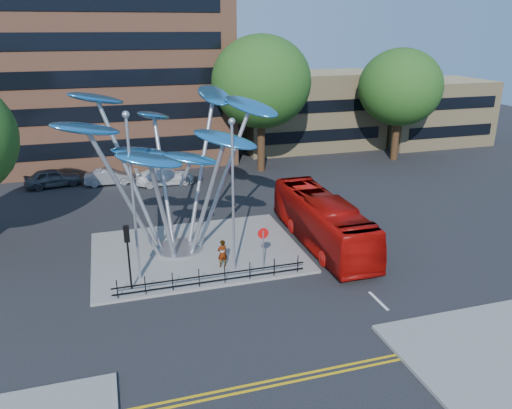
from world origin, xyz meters
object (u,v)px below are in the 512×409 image
object	(u,v)px
leaf_sculpture	(171,138)
red_bus	(322,221)
parked_car_mid	(109,177)
street_lamp_right	(233,183)
no_entry_sign_island	(263,242)
street_lamp_left	(132,184)
tree_far	(400,87)
parked_car_left	(53,178)
traffic_light_island	(127,244)
tree_right	(261,82)
pedestrian	(222,253)
parked_car_right	(165,176)

from	to	relation	value
leaf_sculpture	red_bus	bearing A→B (deg)	-10.34
leaf_sculpture	parked_car_mid	world-z (taller)	leaf_sculpture
street_lamp_right	no_entry_sign_island	distance (m)	3.64
leaf_sculpture	street_lamp_left	size ratio (longest dim) A/B	1.45
red_bus	tree_far	bearing A→B (deg)	47.92
leaf_sculpture	parked_car_mid	distance (m)	16.50
red_bus	parked_car_left	world-z (taller)	red_bus
traffic_light_island	parked_car_left	size ratio (longest dim) A/B	0.76
tree_right	leaf_sculpture	xyz separation A→B (m)	(-10.07, -15.32, -1.16)
tree_right	no_entry_sign_island	world-z (taller)	tree_right
traffic_light_island	parked_car_mid	distance (m)	19.17
pedestrian	parked_car_mid	distance (m)	18.83
tree_right	street_lamp_right	xyz separation A→B (m)	(-7.50, -19.00, -2.94)
tree_far	no_entry_sign_island	world-z (taller)	tree_far
no_entry_sign_island	parked_car_mid	world-z (taller)	no_entry_sign_island
street_lamp_right	parked_car_left	distance (m)	22.42
street_lamp_left	parked_car_right	world-z (taller)	street_lamp_left
traffic_light_island	pedestrian	world-z (taller)	traffic_light_island
traffic_light_island	red_bus	bearing A→B (deg)	12.63
parked_car_mid	leaf_sculpture	bearing A→B (deg)	-165.58
leaf_sculpture	street_lamp_left	xyz separation A→B (m)	(-2.43, -3.18, -1.52)
street_lamp_left	tree_right	bearing A→B (deg)	55.95
leaf_sculpture	red_bus	size ratio (longest dim) A/B	1.17
traffic_light_island	tree_far	bearing A→B (deg)	35.84
no_entry_sign_island	parked_car_left	size ratio (longest dim) A/B	0.54
street_lamp_left	traffic_light_island	world-z (taller)	street_lamp_left
red_bus	parked_car_mid	distance (m)	20.50
street_lamp_right	pedestrian	distance (m)	4.23
tree_far	parked_car_left	distance (m)	32.70
tree_right	parked_car_right	bearing A→B (deg)	-169.13
leaf_sculpture	no_entry_sign_island	size ratio (longest dim) A/B	5.19
pedestrian	parked_car_left	world-z (taller)	pedestrian
parked_car_left	traffic_light_island	bearing A→B (deg)	-175.31
no_entry_sign_island	leaf_sculpture	bearing A→B (deg)	134.33
street_lamp_left	parked_car_right	distance (m)	17.72
no_entry_sign_island	red_bus	world-z (taller)	red_bus
street_lamp_left	parked_car_mid	bearing A→B (deg)	93.43
no_entry_sign_island	parked_car_left	bearing A→B (deg)	121.43
no_entry_sign_island	red_bus	bearing A→B (deg)	29.32
leaf_sculpture	street_lamp_right	world-z (taller)	leaf_sculpture
leaf_sculpture	no_entry_sign_island	distance (m)	7.71
traffic_light_island	street_lamp_left	bearing A→B (deg)	63.43
tree_right	traffic_light_island	xyz separation A→B (m)	(-13.00, -19.50, -5.42)
street_lamp_right	parked_car_left	world-z (taller)	street_lamp_right
tree_far	street_lamp_left	world-z (taller)	tree_far
tree_far	red_bus	xyz separation A→B (m)	(-15.40, -16.90, -5.59)
parked_car_right	parked_car_left	bearing A→B (deg)	75.16
tree_right	street_lamp_right	world-z (taller)	tree_right
tree_far	traffic_light_island	xyz separation A→B (m)	(-27.00, -19.50, -4.49)
parked_car_mid	red_bus	bearing A→B (deg)	-142.36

